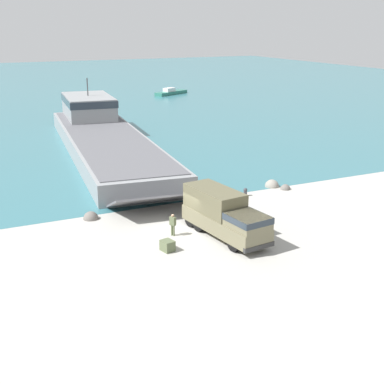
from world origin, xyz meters
The scene contains 11 objects.
ground_plane centered at (0.00, 0.00, 0.00)m, with size 240.00×240.00×0.00m, color #A8A59E.
water_surface centered at (0.00, 95.62, 0.00)m, with size 240.00×180.00×0.01m, color #336B75.
landing_craft centered at (2.62, 29.24, 1.76)m, with size 12.95×43.88×7.41m.
military_truck centered at (2.24, -2.51, 1.62)m, with size 3.35×8.05×3.20m.
soldier_on_ramp centered at (-1.02, -0.92, 0.94)m, with size 0.41×0.50×1.63m.
moored_boat_a centered at (30.06, 71.69, 0.48)m, with size 8.35×5.47×1.45m.
mooring_bollard centered at (8.39, 4.76, 0.39)m, with size 0.35×0.35×0.72m.
cargo_crate centered at (-2.40, -3.22, 0.36)m, with size 0.73×0.87×0.73m, color #566042.
shoreline_rock_a centered at (12.73, 4.90, 0.00)m, with size 0.93×0.93×0.93m, color #66605B.
shoreline_rock_b centered at (12.08, 6.12, 0.00)m, with size 1.33×1.33×1.33m, color gray.
shoreline_rock_c centered at (-5.42, 4.93, 0.00)m, with size 1.19×1.19×1.19m, color #66605B.
Camera 1 is at (-15.04, -33.56, 14.52)m, focal length 50.00 mm.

